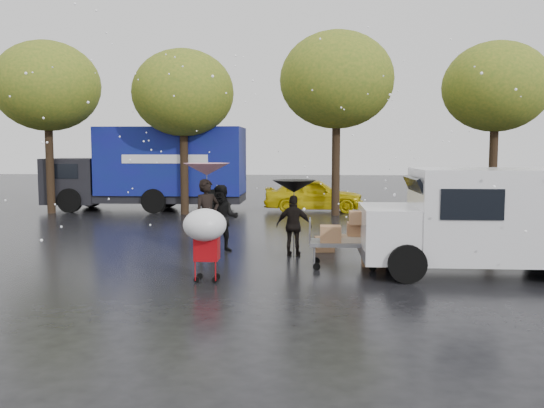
# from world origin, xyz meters

# --- Properties ---
(ground) EXTENTS (90.00, 90.00, 0.00)m
(ground) POSITION_xyz_m (0.00, 0.00, 0.00)
(ground) COLOR black
(ground) RESTS_ON ground
(person_pink) EXTENTS (0.81, 0.78, 1.86)m
(person_pink) POSITION_xyz_m (-1.04, 1.51, 0.93)
(person_pink) COLOR black
(person_pink) RESTS_ON ground
(person_middle) EXTENTS (0.85, 0.68, 1.70)m
(person_middle) POSITION_xyz_m (-0.70, 1.81, 0.85)
(person_middle) COLOR black
(person_middle) RESTS_ON ground
(person_black) EXTENTS (0.91, 0.46, 1.49)m
(person_black) POSITION_xyz_m (1.13, 1.29, 0.74)
(person_black) COLOR black
(person_black) RESTS_ON ground
(umbrella_pink) EXTENTS (1.14, 1.14, 2.26)m
(umbrella_pink) POSITION_xyz_m (-1.04, 1.51, 2.10)
(umbrella_pink) COLOR #4C4C4C
(umbrella_pink) RESTS_ON ground
(umbrella_black) EXTENTS (1.06, 1.06, 1.85)m
(umbrella_black) POSITION_xyz_m (1.13, 1.29, 1.70)
(umbrella_black) COLOR #4C4C4C
(umbrella_black) RESTS_ON ground
(vendor_cart) EXTENTS (1.52, 0.80, 1.27)m
(vendor_cart) POSITION_xyz_m (2.35, -0.04, 0.73)
(vendor_cart) COLOR slate
(vendor_cart) RESTS_ON ground
(shopping_cart) EXTENTS (0.84, 0.84, 1.46)m
(shopping_cart) POSITION_xyz_m (-0.50, -1.68, 1.06)
(shopping_cart) COLOR #AE0910
(shopping_cart) RESTS_ON ground
(white_van) EXTENTS (4.91, 2.18, 2.20)m
(white_van) POSITION_xyz_m (5.23, -0.43, 1.16)
(white_van) COLOR white
(white_van) RESTS_ON ground
(blue_truck) EXTENTS (8.30, 2.60, 3.50)m
(blue_truck) POSITION_xyz_m (-5.16, 11.38, 1.76)
(blue_truck) COLOR navy
(blue_truck) RESTS_ON ground
(box_ground_near) EXTENTS (0.51, 0.41, 0.46)m
(box_ground_near) POSITION_xyz_m (2.95, 0.24, 0.23)
(box_ground_near) COLOR #9A6943
(box_ground_near) RESTS_ON ground
(box_ground_far) EXTENTS (0.52, 0.42, 0.37)m
(box_ground_far) POSITION_xyz_m (1.89, 1.96, 0.19)
(box_ground_far) COLOR #9A6943
(box_ground_far) RESTS_ON ground
(yellow_taxi) EXTENTS (4.12, 1.69, 1.40)m
(yellow_taxi) POSITION_xyz_m (1.65, 11.41, 0.70)
(yellow_taxi) COLOR #DDC30B
(yellow_taxi) RESTS_ON ground
(tree_row) EXTENTS (21.60, 4.40, 7.12)m
(tree_row) POSITION_xyz_m (-0.47, 10.00, 5.02)
(tree_row) COLOR black
(tree_row) RESTS_ON ground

